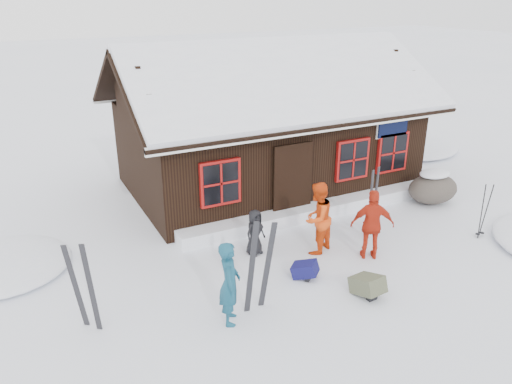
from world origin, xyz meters
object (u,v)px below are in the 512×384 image
backpack_olive (367,288)px  skier_teal (230,283)px  boulder (433,188)px  ski_poles (484,212)px  ski_pair_left (259,267)px  skier_orange_left (317,218)px  skier_orange_right (372,225)px  skier_crouched (255,232)px  backpack_blue (305,272)px

backpack_olive → skier_teal: bearing=164.2°
boulder → ski_poles: (-0.52, -2.13, 0.23)m
ski_pair_left → ski_poles: size_ratio=1.31×
skier_teal → skier_orange_left: bearing=-39.1°
skier_orange_left → boulder: bearing=166.2°
skier_orange_right → boulder: 4.01m
skier_orange_left → skier_teal: bearing=2.4°
skier_orange_left → backpack_olive: bearing=61.9°
skier_orange_right → boulder: size_ratio=1.09×
skier_orange_right → skier_crouched: bearing=-0.6°
skier_crouched → backpack_blue: (0.46, -1.41, -0.41)m
skier_teal → skier_orange_left: size_ratio=0.95×
skier_orange_right → boulder: bearing=-124.4°
skier_orange_left → skier_orange_right: skier_orange_left is taller
skier_teal → skier_crouched: 2.57m
skier_orange_right → ski_poles: skier_orange_right is taller
backpack_blue → skier_teal: bearing=154.5°
boulder → backpack_blue: 5.68m
backpack_blue → boulder: bearing=-24.6°
skier_teal → ski_poles: 6.87m
ski_pair_left → backpack_blue: (1.33, 0.50, -0.74)m
ski_poles → backpack_blue: ski_poles is taller
skier_orange_right → backpack_olive: (-1.03, -1.20, -0.65)m
skier_orange_left → backpack_olive: 2.10m
skier_orange_left → boulder: skier_orange_left is taller
skier_teal → backpack_olive: bearing=-76.8°
skier_teal → ski_poles: bearing=-64.4°
skier_crouched → backpack_blue: skier_crouched is taller
skier_crouched → skier_teal: bearing=-147.0°
ski_pair_left → backpack_blue: bearing=32.8°
skier_orange_right → ski_poles: size_ratio=1.16×
ski_pair_left → skier_teal: bearing=-156.3°
ski_poles → backpack_blue: (-4.86, 0.33, -0.53)m
ski_pair_left → backpack_blue: ski_pair_left is taller
ski_poles → backpack_blue: 4.90m
ski_pair_left → skier_crouched: bearing=77.8°
skier_teal → ski_poles: skier_teal is taller
boulder → backpack_blue: boulder is taller
ski_pair_left → backpack_blue: size_ratio=3.68×
ski_pair_left → boulder: bearing=31.2°
backpack_blue → backpack_olive: bearing=-99.2°
skier_crouched → ski_pair_left: size_ratio=0.59×
skier_crouched → ski_pair_left: (-0.87, -1.91, 0.33)m
skier_orange_left → backpack_olive: skier_orange_left is taller
skier_teal → skier_crouched: size_ratio=1.48×
skier_teal → skier_orange_right: 3.85m
ski_pair_left → ski_poles: ski_pair_left is taller
ski_pair_left → backpack_olive: (2.08, -0.61, -0.71)m
backpack_olive → ski_poles: bearing=4.9°
ski_poles → skier_orange_right: bearing=172.5°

